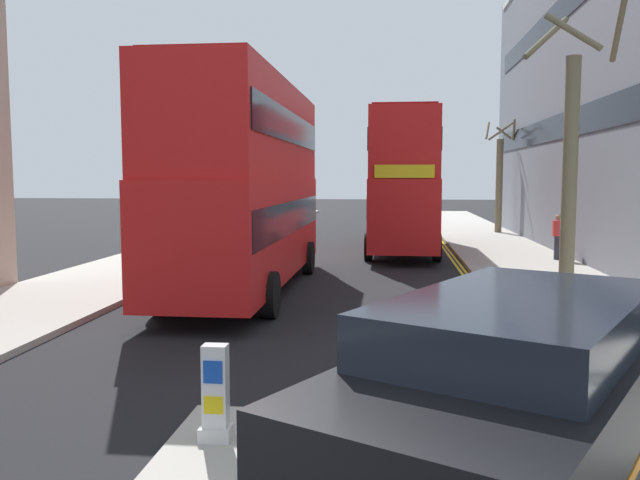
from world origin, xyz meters
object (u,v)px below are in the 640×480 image
double_decker_bus_away (247,180)px  double_decker_bus_oncoming (402,179)px  keep_left_bollard (216,397)px  taxi_minivan (510,427)px  pedestrian_far (558,236)px

double_decker_bus_away → double_decker_bus_oncoming: same height
double_decker_bus_away → keep_left_bollard: bearing=-79.5°
double_decker_bus_away → taxi_minivan: size_ratio=2.11×
double_decker_bus_away → pedestrian_far: size_ratio=6.67×
double_decker_bus_away → taxi_minivan: (4.86, -12.08, -1.96)m
double_decker_bus_oncoming → double_decker_bus_away: bearing=-112.8°
double_decker_bus_oncoming → pedestrian_far: bearing=-31.3°
taxi_minivan → pedestrian_far: bearing=75.4°
pedestrian_far → taxi_minivan: bearing=-104.6°
double_decker_bus_away → pedestrian_far: 12.17m
keep_left_bollard → double_decker_bus_away: double_decker_bus_away is taller
taxi_minivan → pedestrian_far: size_ratio=3.16×
double_decker_bus_oncoming → pedestrian_far: 6.77m
keep_left_bollard → double_decker_bus_away: 10.75m
pedestrian_far → double_decker_bus_oncoming: bearing=148.7°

